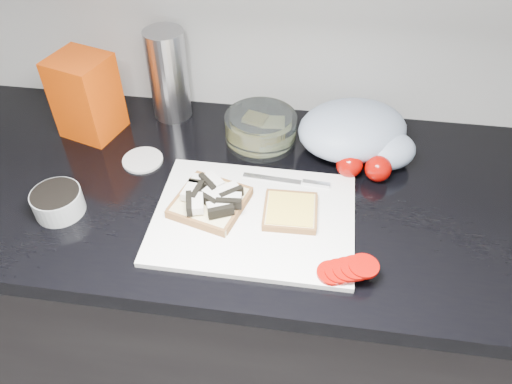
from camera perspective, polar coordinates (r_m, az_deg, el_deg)
base_cabinet at (r=1.45m, az=-2.46°, el=-12.73°), size 3.50×0.60×0.86m
countertop at (r=1.10m, az=-3.16°, el=0.30°), size 3.50×0.64×0.04m
cutting_board at (r=1.00m, az=-0.25°, el=-2.99°), size 0.40×0.30×0.01m
bread_left at (r=1.01m, az=-5.22°, el=-0.92°), size 0.17×0.17×0.04m
bread_right at (r=1.00m, az=3.95°, el=-2.21°), size 0.11×0.11×0.02m
tomato_slices at (r=0.91m, az=10.43°, el=-8.70°), size 0.12×0.08×0.02m
knife at (r=1.07m, az=4.74°, el=1.19°), size 0.19×0.03×0.01m
seed_tub at (r=1.08m, az=-21.74°, el=-0.96°), size 0.10×0.10×0.05m
tub_lid at (r=1.17m, az=-12.83°, el=3.57°), size 0.11×0.11×0.01m
glass_bowl at (r=1.18m, az=0.54°, el=7.19°), size 0.17×0.17×0.07m
bread_bag at (r=1.25m, az=-18.82°, el=10.33°), size 0.15×0.15×0.19m
steel_canister at (r=1.25m, az=-9.98°, el=13.03°), size 0.09×0.09×0.22m
grocery_bag at (r=1.16m, az=11.52°, el=6.67°), size 0.31×0.28×0.11m
whole_tomatoes at (r=1.11m, az=12.21°, el=2.86°), size 0.12×0.06×0.06m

